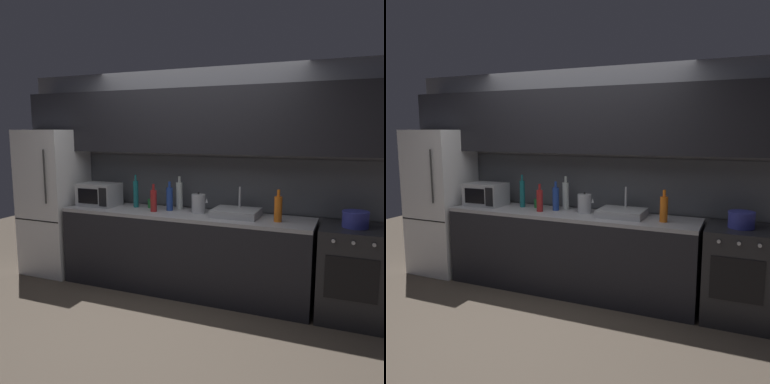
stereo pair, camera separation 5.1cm
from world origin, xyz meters
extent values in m
plane|color=#4C4238|center=(0.00, 0.00, 0.00)|extent=(10.00, 10.00, 0.00)
cube|color=slate|center=(0.00, 1.30, 1.25)|extent=(4.57, 0.10, 2.50)
cube|color=#4C4F54|center=(0.00, 1.25, 1.20)|extent=(4.57, 0.01, 0.60)
cube|color=black|center=(0.00, 1.08, 1.90)|extent=(4.21, 0.34, 0.70)
cube|color=black|center=(0.00, 0.90, 0.43)|extent=(2.83, 0.60, 0.86)
cube|color=#9E9EA3|center=(0.00, 0.90, 0.88)|extent=(2.83, 0.60, 0.04)
cube|color=white|center=(-1.80, 0.90, 0.90)|extent=(0.68, 0.66, 1.81)
cube|color=black|center=(-1.80, 0.57, 0.72)|extent=(0.67, 0.00, 0.01)
cylinder|color=#333333|center=(-1.61, 0.55, 1.27)|extent=(0.02, 0.02, 0.63)
cube|color=#232326|center=(1.76, 0.90, 0.45)|extent=(0.60, 0.60, 0.90)
cube|color=black|center=(1.76, 0.60, 0.50)|extent=(0.45, 0.01, 0.40)
cylinder|color=#B2B2B7|center=(1.59, 0.59, 0.83)|extent=(0.03, 0.02, 0.03)
cylinder|color=#B2B2B7|center=(1.76, 0.59, 0.83)|extent=(0.03, 0.02, 0.03)
cylinder|color=#B2B2B7|center=(1.92, 0.59, 0.83)|extent=(0.03, 0.02, 0.03)
cube|color=#A8AAAF|center=(-1.12, 0.92, 1.04)|extent=(0.46, 0.34, 0.27)
cube|color=black|center=(-1.16, 0.75, 1.04)|extent=(0.28, 0.01, 0.18)
cube|color=black|center=(-0.95, 0.75, 1.04)|extent=(0.10, 0.01, 0.22)
cube|color=#ADAFB5|center=(0.60, 0.93, 0.94)|extent=(0.48, 0.38, 0.08)
cylinder|color=silver|center=(0.60, 1.06, 1.09)|extent=(0.02, 0.02, 0.22)
cylinder|color=#B7BABF|center=(0.16, 0.96, 1.00)|extent=(0.15, 0.15, 0.21)
sphere|color=black|center=(0.16, 0.96, 1.12)|extent=(0.02, 0.02, 0.02)
cone|color=#B7BABF|center=(0.26, 0.96, 1.05)|extent=(0.03, 0.03, 0.05)
cylinder|color=silver|center=(-0.12, 1.08, 1.06)|extent=(0.08, 0.08, 0.31)
cylinder|color=silver|center=(-0.12, 1.08, 1.25)|extent=(0.03, 0.03, 0.07)
cylinder|color=orange|center=(1.05, 0.86, 1.03)|extent=(0.08, 0.08, 0.25)
cylinder|color=orange|center=(1.05, 0.86, 1.19)|extent=(0.03, 0.03, 0.07)
cylinder|color=#A82323|center=(-0.33, 0.83, 1.02)|extent=(0.07, 0.07, 0.24)
cylinder|color=#A82323|center=(-0.33, 0.83, 1.18)|extent=(0.03, 0.03, 0.07)
cylinder|color=#19666B|center=(-0.65, 0.99, 1.06)|extent=(0.06, 0.06, 0.32)
cylinder|color=#19666B|center=(-0.65, 0.99, 1.25)|extent=(0.02, 0.02, 0.07)
cylinder|color=#234299|center=(-0.19, 0.96, 1.03)|extent=(0.07, 0.07, 0.26)
cylinder|color=#234299|center=(-0.19, 0.96, 1.20)|extent=(0.03, 0.03, 0.07)
cylinder|color=#1E6B2D|center=(-0.46, 1.02, 0.95)|extent=(0.08, 0.08, 0.10)
cylinder|color=#333899|center=(1.76, 0.90, 0.97)|extent=(0.24, 0.24, 0.13)
cylinder|color=#333899|center=(1.76, 0.90, 1.04)|extent=(0.24, 0.24, 0.02)
camera|label=1|loc=(1.74, -3.01, 1.78)|focal=36.97mm
camera|label=2|loc=(1.78, -2.99, 1.78)|focal=36.97mm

